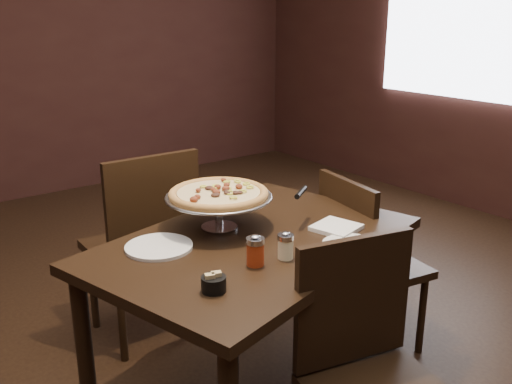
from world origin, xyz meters
TOP-DOWN VIEW (x-y plane):
  - room at (0.06, 0.03)m, footprint 6.04×7.04m
  - dining_table at (0.05, 0.06)m, footprint 1.37×1.08m
  - pizza_stand at (0.01, 0.23)m, footprint 0.42×0.42m
  - parmesan_shaker at (0.03, -0.15)m, footprint 0.06×0.06m
  - pepper_flake_shaker at (-0.09, -0.12)m, footprint 0.06×0.06m
  - packet_caddy at (-0.30, -0.19)m, footprint 0.08×0.08m
  - napkin_stack at (0.36, -0.06)m, footprint 0.19×0.19m
  - plate_left at (-0.28, 0.20)m, footprint 0.24×0.24m
  - plate_near at (0.29, -0.21)m, footprint 0.21×0.21m
  - serving_spatula at (0.28, 0.06)m, footprint 0.17×0.17m
  - chair_far at (-0.04, 0.80)m, footprint 0.47×0.47m
  - chair_near at (0.07, -0.52)m, footprint 0.51×0.51m
  - chair_side at (0.73, 0.10)m, footprint 0.47×0.47m

SIDE VIEW (x-z plane):
  - chair_side at x=0.73m, z-range 0.04..0.91m
  - chair_near at x=0.07m, z-range 0.04..0.94m
  - chair_far at x=-0.04m, z-range 0.05..1.02m
  - dining_table at x=0.05m, z-range 0.28..1.04m
  - plate_near at x=0.29m, z-range 0.76..0.77m
  - plate_left at x=-0.28m, z-range 0.76..0.77m
  - napkin_stack at x=0.36m, z-range 0.76..0.78m
  - packet_caddy at x=-0.30m, z-range 0.75..0.82m
  - parmesan_shaker at x=0.03m, z-range 0.76..0.86m
  - pepper_flake_shaker at x=-0.09m, z-range 0.76..0.87m
  - serving_spatula at x=0.28m, z-range 0.88..0.91m
  - pizza_stand at x=0.01m, z-range 0.81..0.99m
  - room at x=0.06m, z-range -0.02..2.82m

